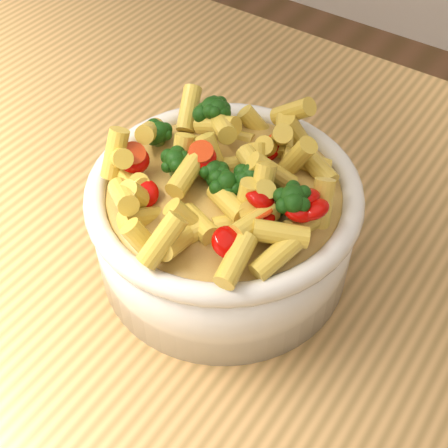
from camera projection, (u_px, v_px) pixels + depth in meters
The scene contains 3 objects.
table at pixel (272, 371), 0.60m from camera, with size 1.20×0.80×0.90m.
serving_bowl at pixel (224, 223), 0.52m from camera, with size 0.22×0.22×0.10m.
pasta_salad at pixel (224, 171), 0.48m from camera, with size 0.18×0.18×0.04m.
Camera 1 is at (0.13, -0.28, 1.33)m, focal length 50.00 mm.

